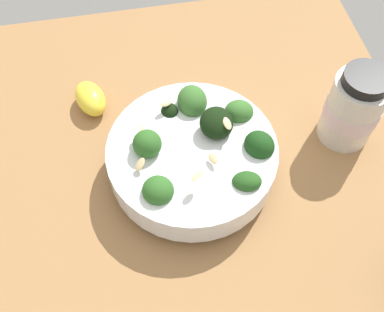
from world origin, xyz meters
The scene contains 4 objects.
ground_plane centered at (0.00, 0.00, -2.01)cm, with size 63.75×63.75×4.02cm, color #996D42.
bowl_of_broccoli centered at (3.20, -1.13, 4.01)cm, with size 22.39×22.80×9.82cm.
lemon_wedge centered at (-10.88, -14.12, 1.89)cm, with size 6.55×4.15×3.78cm, color yellow.
bottle_short centered at (0.90, 21.63, 5.80)cm, with size 7.63×7.63×12.26cm.
Camera 1 is at (35.68, -7.54, 55.60)cm, focal length 43.28 mm.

